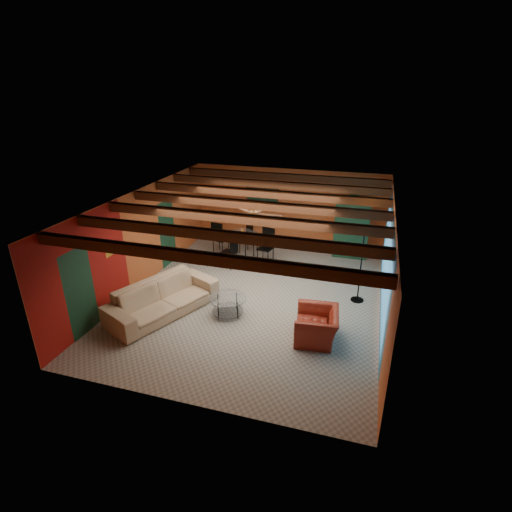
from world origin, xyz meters
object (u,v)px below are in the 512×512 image
(armchair, at_px, (317,325))
(armoire, at_px, (352,229))
(vase, at_px, (242,222))
(floor_lamp, at_px, (361,265))
(coffee_table, at_px, (228,306))
(potted_plant, at_px, (355,194))
(sofa, at_px, (163,298))
(dining_table, at_px, (242,241))

(armchair, relative_size, armoire, 0.58)
(vase, bearing_deg, floor_lamp, -25.63)
(coffee_table, relative_size, armoire, 0.50)
(coffee_table, distance_m, floor_lamp, 3.53)
(armchair, xyz_separation_m, potted_plant, (0.33, 5.05, 1.76))
(vase, bearing_deg, potted_plant, 19.65)
(sofa, height_order, floor_lamp, floor_lamp)
(armchair, relative_size, dining_table, 0.49)
(vase, bearing_deg, armchair, -51.92)
(armchair, relative_size, floor_lamp, 0.52)
(coffee_table, bearing_deg, dining_table, 102.45)
(armoire, bearing_deg, potted_plant, 0.00)
(dining_table, xyz_separation_m, armoire, (3.35, 1.20, 0.36))
(armchair, relative_size, potted_plant, 2.09)
(sofa, relative_size, potted_plant, 5.55)
(coffee_table, relative_size, vase, 5.37)
(potted_plant, bearing_deg, floor_lamp, -81.52)
(sofa, xyz_separation_m, floor_lamp, (4.59, 2.01, 0.61))
(coffee_table, distance_m, armoire, 5.37)
(armchair, bearing_deg, armoire, 170.05)
(floor_lamp, xyz_separation_m, potted_plant, (-0.45, 3.02, 1.08))
(armoire, bearing_deg, vase, -160.83)
(sofa, xyz_separation_m, potted_plant, (4.14, 5.03, 1.69))
(floor_lamp, bearing_deg, sofa, -156.31)
(sofa, xyz_separation_m, coffee_table, (1.55, 0.38, -0.17))
(armoire, bearing_deg, floor_lamp, -82.00)
(armoire, distance_m, potted_plant, 1.18)
(coffee_table, bearing_deg, vase, 102.45)
(dining_table, distance_m, armoire, 3.57)
(armchair, relative_size, vase, 6.14)
(armchair, height_order, potted_plant, potted_plant)
(vase, bearing_deg, dining_table, 0.00)
(floor_lamp, xyz_separation_m, vase, (-3.80, 1.82, 0.20))
(coffee_table, distance_m, dining_table, 3.55)
(armchair, xyz_separation_m, armoire, (0.33, 5.05, 0.58))
(sofa, relative_size, armchair, 2.65)
(sofa, xyz_separation_m, armoire, (4.14, 5.03, 0.51))
(sofa, relative_size, coffee_table, 3.03)
(sofa, relative_size, floor_lamp, 1.38)
(dining_table, bearing_deg, armchair, -51.92)
(floor_lamp, bearing_deg, potted_plant, 98.48)
(dining_table, relative_size, potted_plant, 4.27)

